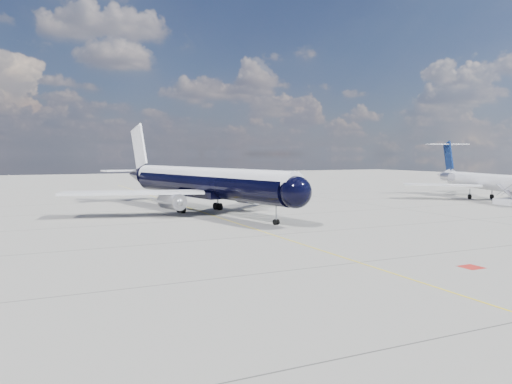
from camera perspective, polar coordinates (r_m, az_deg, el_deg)
ground at (r=71.80m, az=-5.32°, el=-2.58°), size 320.00×320.00×0.00m
taxiway_centerline at (r=67.15m, az=-3.87°, el=-3.05°), size 0.16×160.00×0.01m
red_marking at (r=42.02m, az=23.38°, el=-7.88°), size 1.60×1.60×0.01m
main_airliner at (r=75.51m, az=-6.40°, el=1.13°), size 39.73×49.00×14.28m
regional_jet at (r=105.88m, az=24.05°, el=1.27°), size 28.00×33.03×11.55m
boarding_stair at (r=95.43m, az=26.70°, el=-0.89°), size 2.85×3.49×3.70m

